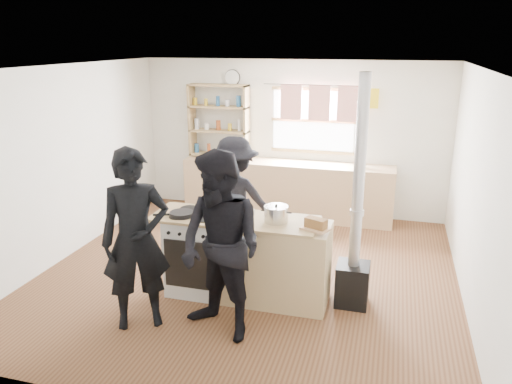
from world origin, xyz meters
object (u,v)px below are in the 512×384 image
at_px(cooking_island, 247,258).
at_px(person_far, 235,201).
at_px(skillet_greens, 182,214).
at_px(person_near_left, 136,240).
at_px(roast_tray, 237,213).
at_px(stockpot_counter, 276,214).
at_px(person_near_right, 221,247).
at_px(flue_heater, 355,249).
at_px(stockpot_stove, 214,206).
at_px(bread_board, 316,225).
at_px(thermos, 359,158).

height_order(cooking_island, person_far, person_far).
bearing_deg(skillet_greens, person_near_left, -103.20).
distance_m(skillet_greens, person_far, 1.02).
relative_size(roast_tray, stockpot_counter, 1.36).
distance_m(skillet_greens, person_near_right, 0.98).
relative_size(stockpot_counter, flue_heater, 0.10).
distance_m(stockpot_stove, person_far, 0.80).
height_order(bread_board, person_near_left, person_near_left).
height_order(cooking_island, person_near_right, person_near_right).
bearing_deg(person_near_left, skillet_greens, 46.24).
distance_m(flue_heater, person_near_left, 2.28).
bearing_deg(flue_heater, cooking_island, -173.30).
xyz_separation_m(roast_tray, flue_heater, (1.29, 0.08, -0.31)).
height_order(roast_tray, stockpot_counter, stockpot_counter).
bearing_deg(stockpot_counter, skillet_greens, -174.19).
distance_m(skillet_greens, stockpot_counter, 1.05).
bearing_deg(stockpot_stove, person_far, 90.91).
height_order(stockpot_stove, person_far, person_far).
xyz_separation_m(bread_board, person_far, (-1.19, 0.97, -0.15)).
xyz_separation_m(stockpot_counter, person_near_left, (-1.21, -0.83, -0.10)).
distance_m(bread_board, person_far, 1.54).
bearing_deg(bread_board, person_far, 140.76).
height_order(cooking_island, skillet_greens, skillet_greens).
bearing_deg(stockpot_stove, person_near_left, -118.06).
distance_m(thermos, cooking_island, 3.00).
xyz_separation_m(cooking_island, roast_tray, (-0.13, 0.05, 0.50)).
bearing_deg(stockpot_counter, flue_heater, 9.64).
bearing_deg(roast_tray, skillet_greens, -164.19).
xyz_separation_m(cooking_island, stockpot_stove, (-0.40, 0.07, 0.55)).
relative_size(flue_heater, person_near_left, 1.36).
bearing_deg(stockpot_counter, bread_board, -13.67).
relative_size(skillet_greens, person_near_left, 0.19).
relative_size(thermos, flue_heater, 0.11).
relative_size(cooking_island, person_near_right, 1.07).
xyz_separation_m(flue_heater, person_near_left, (-2.05, -0.97, 0.26)).
bearing_deg(person_near_left, stockpot_stove, 31.38).
bearing_deg(person_far, bread_board, 133.65).
relative_size(stockpot_stove, person_far, 0.15).
relative_size(skillet_greens, flue_heater, 0.14).
xyz_separation_m(thermos, flue_heater, (0.17, -2.63, -0.39)).
distance_m(person_near_left, person_near_right, 0.87).
xyz_separation_m(skillet_greens, flue_heater, (1.88, 0.25, -0.30)).
bearing_deg(person_near_right, thermos, 99.02).
xyz_separation_m(skillet_greens, bread_board, (1.49, -0.00, 0.02)).
bearing_deg(person_near_left, person_near_right, -28.05).
height_order(skillet_greens, flue_heater, flue_heater).
distance_m(thermos, skillet_greens, 3.35).
xyz_separation_m(cooking_island, person_far, (-0.42, 0.86, 0.36)).
xyz_separation_m(stockpot_stove, bread_board, (1.17, -0.19, -0.04)).
bearing_deg(thermos, cooking_island, -109.60).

